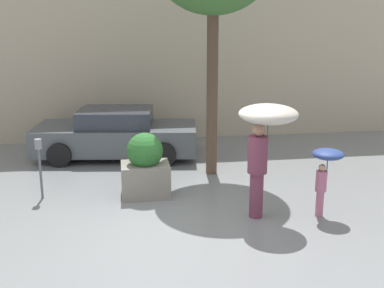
# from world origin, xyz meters

# --- Properties ---
(ground_plane) EXTENTS (40.00, 40.00, 0.00)m
(ground_plane) POSITION_xyz_m (0.00, 0.00, 0.00)
(ground_plane) COLOR slate
(building_facade) EXTENTS (18.00, 0.30, 6.00)m
(building_facade) POSITION_xyz_m (0.00, 6.50, 3.00)
(building_facade) COLOR #B7A88E
(building_facade) RESTS_ON ground
(planter_box) EXTENTS (0.98, 0.74, 1.32)m
(planter_box) POSITION_xyz_m (-0.43, 1.57, 0.61)
(planter_box) COLOR gray
(planter_box) RESTS_ON ground
(person_adult) EXTENTS (1.04, 1.04, 2.11)m
(person_adult) POSITION_xyz_m (1.61, 0.10, 1.65)
(person_adult) COLOR brown
(person_adult) RESTS_ON ground
(person_child) EXTENTS (0.57, 0.57, 1.27)m
(person_child) POSITION_xyz_m (2.75, 0.02, 0.98)
(person_child) COLOR #B76684
(person_child) RESTS_ON ground
(parked_car_near) EXTENTS (4.34, 2.36, 1.27)m
(parked_car_near) POSITION_xyz_m (-1.02, 4.58, 0.60)
(parked_car_near) COLOR #4C5156
(parked_car_near) RESTS_ON ground
(parking_meter) EXTENTS (0.14, 0.14, 1.24)m
(parking_meter) POSITION_xyz_m (-2.52, 1.71, 0.89)
(parking_meter) COLOR #595B60
(parking_meter) RESTS_ON ground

